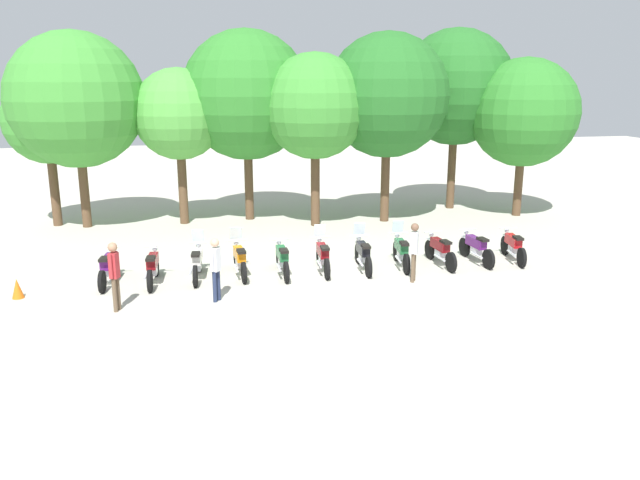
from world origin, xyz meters
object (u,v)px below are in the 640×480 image
(motorcycle_1, at_px, (153,267))
(traffic_cone, at_px, (17,288))
(motorcycle_0, at_px, (108,267))
(motorcycle_4, at_px, (282,259))
(motorcycle_5, at_px, (323,255))
(tree_0, at_px, (47,121))
(tree_7, at_px, (524,113))
(motorcycle_3, at_px, (240,259))
(motorcycle_7, at_px, (401,251))
(person_2, at_px, (414,247))
(tree_1, at_px, (76,100))
(motorcycle_6, at_px, (363,254))
(motorcycle_9, at_px, (476,247))
(tree_3, at_px, (246,95))
(person_0, at_px, (216,265))
(tree_6, at_px, (456,87))
(motorcycle_2, at_px, (197,262))
(tree_2, at_px, (179,115))
(tree_5, at_px, (387,96))
(person_1, at_px, (114,271))
(tree_4, at_px, (315,107))
(motorcycle_10, at_px, (513,246))
(motorcycle_8, at_px, (440,250))

(motorcycle_1, bearing_deg, traffic_cone, 103.39)
(motorcycle_0, xyz_separation_m, motorcycle_4, (5.08, -0.12, 0.00))
(motorcycle_1, relative_size, motorcycle_5, 1.00)
(motorcycle_0, xyz_separation_m, traffic_cone, (-2.29, -0.82, -0.23))
(tree_0, height_order, tree_7, tree_7)
(motorcycle_3, relative_size, motorcycle_7, 1.00)
(person_2, distance_m, tree_1, 14.59)
(motorcycle_6, relative_size, tree_7, 0.33)
(motorcycle_6, relative_size, motorcycle_9, 1.00)
(motorcycle_3, height_order, tree_7, tree_7)
(motorcycle_1, bearing_deg, tree_0, 29.99)
(tree_3, bearing_deg, person_0, -100.12)
(tree_3, bearing_deg, person_2, -67.44)
(tree_3, height_order, tree_6, tree_6)
(tree_1, xyz_separation_m, tree_3, (6.56, 0.18, 0.14))
(motorcycle_2, relative_size, tree_3, 0.28)
(motorcycle_7, distance_m, tree_3, 10.07)
(motorcycle_0, distance_m, tree_7, 17.96)
(tree_2, bearing_deg, tree_1, 178.36)
(motorcycle_7, xyz_separation_m, tree_5, (1.43, 6.49, 4.62))
(person_0, distance_m, person_2, 5.77)
(motorcycle_4, distance_m, person_2, 3.99)
(tree_1, relative_size, tree_2, 1.22)
(motorcycle_1, bearing_deg, person_1, 163.26)
(tree_2, bearing_deg, tree_3, 6.00)
(tree_4, height_order, traffic_cone, tree_4)
(motorcycle_10, distance_m, tree_3, 12.18)
(person_2, height_order, tree_3, tree_3)
(person_1, xyz_separation_m, tree_0, (-3.42, 10.64, 3.11))
(person_1, distance_m, tree_7, 18.41)
(tree_1, bearing_deg, motorcycle_6, -40.04)
(motorcycle_2, height_order, traffic_cone, motorcycle_2)
(motorcycle_8, bearing_deg, motorcycle_5, 85.33)
(motorcycle_1, bearing_deg, motorcycle_9, -85.42)
(person_1, bearing_deg, motorcycle_4, -131.68)
(tree_0, bearing_deg, motorcycle_9, -30.00)
(motorcycle_8, distance_m, tree_4, 8.14)
(motorcycle_2, relative_size, tree_5, 0.29)
(motorcycle_4, distance_m, tree_4, 7.98)
(tree_0, height_order, tree_3, tree_3)
(traffic_cone, bearing_deg, tree_1, 86.30)
(motorcycle_9, xyz_separation_m, tree_2, (-9.33, 7.69, 3.91))
(motorcycle_6, distance_m, motorcycle_10, 5.09)
(tree_0, bearing_deg, motorcycle_5, -41.81)
(motorcycle_1, height_order, tree_6, tree_6)
(motorcycle_8, height_order, tree_0, tree_0)
(tree_7, bearing_deg, motorcycle_0, -158.50)
(motorcycle_2, xyz_separation_m, traffic_cone, (-4.83, -0.83, -0.24))
(motorcycle_5, relative_size, tree_5, 0.29)
(motorcycle_6, xyz_separation_m, tree_2, (-5.52, 7.76, 3.90))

